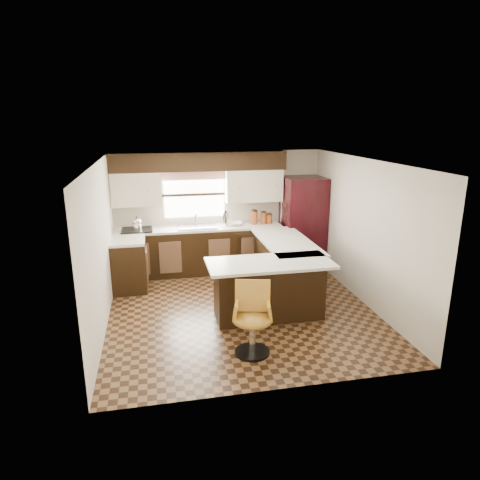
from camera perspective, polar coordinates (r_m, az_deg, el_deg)
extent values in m
plane|color=#49301A|center=(7.11, 0.10, -9.21)|extent=(4.40, 4.40, 0.00)
plane|color=silver|center=(6.47, 0.10, 10.43)|extent=(4.40, 4.40, 0.00)
plane|color=beige|center=(8.79, -2.80, 3.96)|extent=(4.40, 0.00, 4.40)
plane|color=beige|center=(4.67, 5.58, -7.06)|extent=(4.40, 0.00, 4.40)
plane|color=beige|center=(6.61, -18.03, -0.85)|extent=(0.00, 4.40, 4.40)
plane|color=beige|center=(7.39, 16.27, 1.02)|extent=(0.00, 4.40, 4.40)
cube|color=black|center=(8.64, -5.37, -1.45)|extent=(3.30, 0.60, 0.90)
cube|color=black|center=(8.00, -14.52, -3.35)|extent=(0.60, 0.70, 0.90)
cube|color=silver|center=(8.51, -5.46, 1.58)|extent=(3.30, 0.60, 0.04)
cube|color=silver|center=(7.86, -14.76, -0.10)|extent=(0.60, 0.70, 0.04)
cube|color=black|center=(8.42, -5.44, 10.40)|extent=(3.40, 0.35, 0.36)
cube|color=beige|center=(8.44, -13.67, 6.61)|extent=(0.94, 0.35, 0.64)
cube|color=beige|center=(8.66, 1.82, 7.28)|extent=(1.14, 0.35, 0.64)
cube|color=white|center=(8.65, -6.10, 6.05)|extent=(1.20, 0.02, 0.90)
cube|color=#D19B93|center=(8.55, -6.15, 8.58)|extent=(1.30, 0.06, 0.18)
cube|color=#B2B2B7|center=(8.48, -5.78, 1.78)|extent=(0.75, 0.45, 0.03)
cube|color=black|center=(8.53, 1.53, -1.75)|extent=(0.58, 0.03, 0.78)
cube|color=black|center=(8.45, -13.56, 1.34)|extent=(0.58, 0.50, 0.02)
cube|color=black|center=(7.71, 5.73, -3.63)|extent=(0.60, 1.95, 0.90)
cube|color=black|center=(6.70, 3.87, -6.67)|extent=(1.65, 0.60, 0.90)
cube|color=silver|center=(7.58, 6.19, -0.23)|extent=(0.84, 1.95, 0.04)
cube|color=silver|center=(6.44, 3.99, -3.11)|extent=(1.89, 0.84, 0.04)
cube|color=black|center=(8.90, 8.33, 2.26)|extent=(0.81, 0.78, 1.89)
cylinder|color=silver|center=(8.54, -1.96, 2.81)|extent=(0.13, 0.13, 0.28)
imported|color=white|center=(8.60, -0.64, 2.19)|extent=(0.30, 0.30, 0.07)
cylinder|color=#904419|center=(8.68, 1.89, 2.98)|extent=(0.14, 0.14, 0.27)
cylinder|color=#904419|center=(8.73, 3.17, 2.92)|extent=(0.12, 0.12, 0.23)
cylinder|color=#904419|center=(8.76, 3.91, 2.80)|extent=(0.12, 0.12, 0.18)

